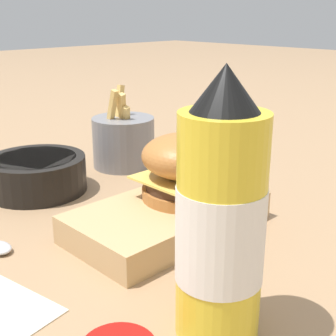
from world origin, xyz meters
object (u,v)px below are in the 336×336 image
Objects in this scene: ketchup_bottle at (220,222)px; fries_basket at (124,141)px; side_bowl at (37,173)px; serving_board at (168,217)px; burger at (183,167)px.

fries_basket is at bearing 60.47° from ketchup_bottle.
ketchup_bottle reaches higher than side_bowl.
ketchup_bottle is at bearing -122.31° from serving_board.
ketchup_bottle reaches higher than burger.
burger is 0.77× the size of fries_basket.
ketchup_bottle reaches higher than serving_board.
ketchup_bottle is (-0.11, -0.18, 0.09)m from serving_board.
fries_basket reaches higher than side_bowl.
fries_basket is at bearing 62.54° from serving_board.
fries_basket is at bearing 67.61° from burger.
side_bowl is at bearing 81.90° from ketchup_bottle.
fries_basket is at bearing 1.26° from side_bowl.
serving_board is 1.66× the size of side_bowl.
ketchup_bottle is at bearing -128.13° from burger.
side_bowl is (-0.08, 0.25, -0.05)m from burger.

